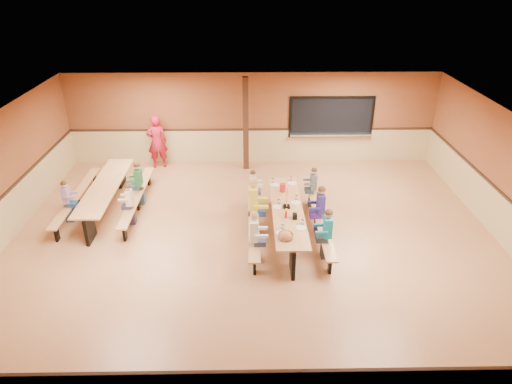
{
  "coord_description": "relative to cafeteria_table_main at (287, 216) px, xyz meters",
  "views": [
    {
      "loc": [
        -0.11,
        -9.38,
        6.15
      ],
      "look_at": [
        0.05,
        0.39,
        1.15
      ],
      "focal_mm": 32.0,
      "sensor_mm": 36.0,
      "label": 1
    }
  ],
  "objects": [
    {
      "name": "seated_child_purple_sec",
      "position": [
        -5.63,
        0.78,
        0.05
      ],
      "size": [
        0.34,
        0.28,
        1.14
      ],
      "primitive_type": null,
      "color": "#896394",
      "rests_on": "ground"
    },
    {
      "name": "cafeteria_table_main",
      "position": [
        0.0,
        0.0,
        0.0
      ],
      "size": [
        1.91,
        3.7,
        0.74
      ],
      "color": "#B67C48",
      "rests_on": "ground"
    },
    {
      "name": "seated_child_white_left",
      "position": [
        -0.83,
        -1.09,
        0.11
      ],
      "size": [
        0.39,
        0.32,
        1.26
      ],
      "primitive_type": null,
      "color": "white",
      "rests_on": "ground"
    },
    {
      "name": "seated_child_green_sec",
      "position": [
        -3.98,
        1.74,
        0.08
      ],
      "size": [
        0.37,
        0.3,
        1.22
      ],
      "primitive_type": null,
      "color": "#296939",
      "rests_on": "ground"
    },
    {
      "name": "condiment_ketchup",
      "position": [
        -0.07,
        -0.43,
        0.3
      ],
      "size": [
        0.06,
        0.06,
        0.17
      ],
      "primitive_type": "cylinder",
      "color": "#B2140F",
      "rests_on": "cafeteria_table_main"
    },
    {
      "name": "table_paddle",
      "position": [
        -0.02,
        0.06,
        0.35
      ],
      "size": [
        0.16,
        0.16,
        0.56
      ],
      "color": "black",
      "rests_on": "cafeteria_table_main"
    },
    {
      "name": "cafeteria_table_second",
      "position": [
        -4.8,
        1.39,
        0.0
      ],
      "size": [
        1.91,
        3.7,
        0.74
      ],
      "color": "#B67C48",
      "rests_on": "ground"
    },
    {
      "name": "seated_child_char_right",
      "position": [
        0.83,
        1.45,
        0.05
      ],
      "size": [
        0.34,
        0.28,
        1.15
      ],
      "primitive_type": null,
      "color": "#4B5255",
      "rests_on": "ground"
    },
    {
      "name": "seated_child_teal_right",
      "position": [
        0.83,
        -0.97,
        0.09
      ],
      "size": [
        0.38,
        0.31,
        1.23
      ],
      "primitive_type": null,
      "color": "teal",
      "rests_on": "ground"
    },
    {
      "name": "seated_child_grey_left",
      "position": [
        -0.83,
        1.39,
        0.04
      ],
      "size": [
        0.33,
        0.27,
        1.13
      ],
      "primitive_type": null,
      "color": "silver",
      "rests_on": "ground"
    },
    {
      "name": "structural_post",
      "position": [
        -1.02,
        4.12,
        0.97
      ],
      "size": [
        0.18,
        0.18,
        3.0
      ],
      "primitive_type": "cube",
      "color": "black",
      "rests_on": "ground"
    },
    {
      "name": "ground",
      "position": [
        -0.82,
        -0.28,
        -0.53
      ],
      "size": [
        12.0,
        12.0,
        0.0
      ],
      "primitive_type": "plane",
      "color": "#9B5F3A",
      "rests_on": "ground"
    },
    {
      "name": "chip_bowl",
      "position": [
        -0.14,
        -1.32,
        0.29
      ],
      "size": [
        0.32,
        0.32,
        0.15
      ],
      "primitive_type": null,
      "color": "orange",
      "rests_on": "cafeteria_table_main"
    },
    {
      "name": "seated_child_tan_sec",
      "position": [
        -3.98,
        0.63,
        0.03
      ],
      "size": [
        0.32,
        0.26,
        1.11
      ],
      "primitive_type": null,
      "color": "beige",
      "rests_on": "ground"
    },
    {
      "name": "punch_pitcher",
      "position": [
        -0.05,
        0.93,
        0.32
      ],
      "size": [
        0.16,
        0.16,
        0.22
      ],
      "primitive_type": "cylinder",
      "color": "red",
      "rests_on": "cafeteria_table_main"
    },
    {
      "name": "standing_woman",
      "position": [
        -3.9,
        4.27,
        0.36
      ],
      "size": [
        0.73,
        0.56,
        1.77
      ],
      "primitive_type": "imported",
      "rotation": [
        0.0,
        0.0,
        3.38
      ],
      "color": "maroon",
      "rests_on": "ground"
    },
    {
      "name": "napkin_dispenser",
      "position": [
        0.13,
        -0.47,
        0.28
      ],
      "size": [
        0.1,
        0.14,
        0.13
      ],
      "primitive_type": "cube",
      "color": "black",
      "rests_on": "cafeteria_table_main"
    },
    {
      "name": "seated_child_navy_right",
      "position": [
        0.83,
        0.12,
        0.1
      ],
      "size": [
        0.39,
        0.32,
        1.26
      ],
      "primitive_type": null,
      "color": "navy",
      "rests_on": "ground"
    },
    {
      "name": "seated_adult_yellow",
      "position": [
        -0.83,
        0.27,
        0.19
      ],
      "size": [
        0.48,
        0.39,
        1.43
      ],
      "primitive_type": null,
      "color": "yellow",
      "rests_on": "ground"
    },
    {
      "name": "place_settings",
      "position": [
        0.0,
        -0.0,
        0.27
      ],
      "size": [
        0.65,
        3.3,
        0.11
      ],
      "primitive_type": null,
      "color": "beige",
      "rests_on": "cafeteria_table_main"
    },
    {
      "name": "room_envelope",
      "position": [
        -0.82,
        -0.28,
        0.16
      ],
      "size": [
        12.04,
        10.04,
        3.02
      ],
      "color": "brown",
      "rests_on": "ground"
    },
    {
      "name": "condiment_mustard",
      "position": [
        -0.05,
        -0.31,
        0.3
      ],
      "size": [
        0.06,
        0.06,
        0.17
      ],
      "primitive_type": "cylinder",
      "color": "yellow",
      "rests_on": "cafeteria_table_main"
    },
    {
      "name": "kitchen_pass_through",
      "position": [
        1.78,
        4.68,
        0.96
      ],
      "size": [
        2.78,
        0.28,
        1.38
      ],
      "color": "black",
      "rests_on": "ground"
    }
  ]
}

